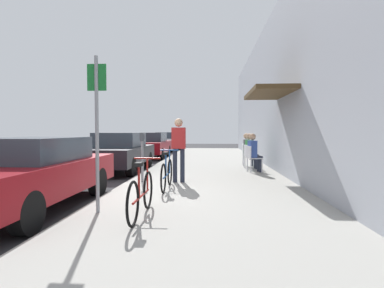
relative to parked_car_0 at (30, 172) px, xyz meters
The scene contains 18 objects.
ground_plane 2.04m from the parked_car_0, 54.97° to the left, with size 60.00×60.00×0.00m, color #2D2D30.
sidewalk_slab 4.94m from the parked_car_0, 46.81° to the left, with size 4.50×32.00×0.12m, color #9E9B93.
building_facade 7.12m from the parked_car_0, 31.85° to the left, with size 1.40×32.00×5.85m.
parked_car_0 is the anchor object (origin of this frame).
parked_car_1 5.65m from the parked_car_0, 90.00° to the left, with size 1.80×4.40×1.43m.
parked_car_2 11.56m from the parked_car_0, 90.00° to the left, with size 1.80×4.40×1.42m.
parked_car_3 17.94m from the parked_car_0, 90.00° to the left, with size 1.80×4.40×1.42m.
parking_meter 3.01m from the parked_car_0, 58.97° to the left, with size 0.12×0.10×1.32m.
street_sign 1.85m from the parked_car_0, 19.91° to the right, with size 0.32×0.06×2.60m.
bicycle_0 2.43m from the parked_car_0, 18.50° to the right, with size 0.46×1.71×0.90m.
bicycle_1 2.86m from the parked_car_0, 34.51° to the left, with size 0.46×1.71×0.90m.
cafe_chair_0 6.78m from the parked_car_0, 45.26° to the left, with size 0.52×0.52×0.87m.
seated_patron_0 6.83m from the parked_car_0, 44.98° to the left, with size 0.48×0.43×1.29m.
cafe_chair_1 7.40m from the parked_car_0, 49.89° to the left, with size 0.49×0.49×0.87m.
seated_patron_1 7.45m from the parked_car_0, 49.58° to the left, with size 0.46×0.40×1.29m.
cafe_chair_2 8.16m from the parked_car_0, 54.21° to the left, with size 0.46×0.46×0.87m.
seated_patron_2 8.19m from the parked_car_0, 53.86° to the left, with size 0.44×0.37×1.29m.
pedestrian_standing 3.64m from the parked_car_0, 45.53° to the left, with size 0.36×0.22×1.70m.
Camera 1 is at (2.29, -7.12, 1.47)m, focal length 28.79 mm.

